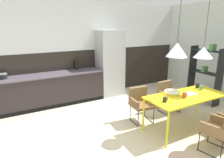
# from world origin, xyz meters

# --- Properties ---
(ground_plane) EXTENTS (9.02, 9.02, 0.00)m
(ground_plane) POSITION_xyz_m (0.00, 0.00, 0.00)
(ground_plane) COLOR beige
(back_wall_splashback_dark) EXTENTS (6.94, 0.12, 1.43)m
(back_wall_splashback_dark) POSITION_xyz_m (0.00, 2.91, 0.71)
(back_wall_splashback_dark) COLOR black
(back_wall_splashback_dark) RESTS_ON ground
(back_wall_panel_upper) EXTENTS (6.94, 0.12, 1.43)m
(back_wall_panel_upper) POSITION_xyz_m (0.00, 2.91, 2.14)
(back_wall_panel_upper) COLOR silver
(back_wall_panel_upper) RESTS_ON back_wall_splashback_dark
(kitchen_counter) EXTENTS (3.53, 0.63, 0.89)m
(kitchen_counter) POSITION_xyz_m (-1.57, 2.55, 0.44)
(kitchen_counter) COLOR #292325
(kitchen_counter) RESTS_ON ground
(refrigerator_column) EXTENTS (0.76, 0.60, 2.02)m
(refrigerator_column) POSITION_xyz_m (0.58, 2.55, 1.01)
(refrigerator_column) COLOR #ADAFB2
(refrigerator_column) RESTS_ON ground
(dining_table) EXTENTS (1.75, 0.78, 0.76)m
(dining_table) POSITION_xyz_m (0.93, -0.16, 0.71)
(dining_table) COLOR yellow
(dining_table) RESTS_ON ground
(armchair_corner_seat) EXTENTS (0.54, 0.52, 0.78)m
(armchair_corner_seat) POSITION_xyz_m (0.33, 0.61, 0.50)
(armchair_corner_seat) COLOR brown
(armchair_corner_seat) RESTS_ON ground
(armchair_head_of_table) EXTENTS (0.57, 0.56, 0.72)m
(armchair_head_of_table) POSITION_xyz_m (0.80, -1.05, 0.48)
(armchair_head_of_table) COLOR brown
(armchair_head_of_table) RESTS_ON ground
(armchair_facing_counter) EXTENTS (0.51, 0.49, 0.78)m
(armchair_facing_counter) POSITION_xyz_m (1.26, 0.70, 0.49)
(armchair_facing_counter) COLOR brown
(armchair_facing_counter) RESTS_ON ground
(fruit_bowl) EXTENTS (0.33, 0.33, 0.08)m
(fruit_bowl) POSITION_xyz_m (0.71, 0.04, 0.81)
(fruit_bowl) COLOR silver
(fruit_bowl) RESTS_ON dining_table
(open_book) EXTENTS (0.25, 0.19, 0.02)m
(open_book) POSITION_xyz_m (1.06, -0.14, 0.76)
(open_book) COLOR white
(open_book) RESTS_ON dining_table
(mug_glass_clear) EXTENTS (0.12, 0.07, 0.11)m
(mug_glass_clear) POSITION_xyz_m (1.54, 0.07, 0.81)
(mug_glass_clear) COLOR black
(mug_glass_clear) RESTS_ON dining_table
(mug_short_terracotta) EXTENTS (0.12, 0.08, 0.09)m
(mug_short_terracotta) POSITION_xyz_m (0.28, -0.20, 0.80)
(mug_short_terracotta) COLOR black
(mug_short_terracotta) RESTS_ON dining_table
(mug_white_ceramic) EXTENTS (0.13, 0.08, 0.10)m
(mug_white_ceramic) POSITION_xyz_m (0.77, -0.23, 0.81)
(mug_white_ceramic) COLOR #B23D33
(mug_white_ceramic) RESTS_ON dining_table
(mug_wide_latte) EXTENTS (0.13, 0.08, 0.10)m
(mug_wide_latte) POSITION_xyz_m (1.50, -0.06, 0.81)
(mug_wide_latte) COLOR #5B8456
(mug_wide_latte) RESTS_ON dining_table
(cooking_pot) EXTENTS (0.22, 0.22, 0.16)m
(cooking_pot) POSITION_xyz_m (-2.39, 2.60, 0.95)
(cooking_pot) COLOR black
(cooking_pot) RESTS_ON kitchen_counter
(bottle_spice_small) EXTENTS (0.07, 0.07, 0.32)m
(bottle_spice_small) POSITION_xyz_m (-0.45, 2.75, 1.01)
(bottle_spice_small) COLOR black
(bottle_spice_small) RESTS_ON kitchen_counter
(open_shelf_unit) EXTENTS (0.30, 0.91, 1.67)m
(open_shelf_unit) POSITION_xyz_m (2.63, 0.69, 0.87)
(open_shelf_unit) COLOR black
(open_shelf_unit) RESTS_ON ground
(pendant_lamp_over_table_near) EXTENTS (0.40, 0.40, 1.22)m
(pendant_lamp_over_table_near) POSITION_xyz_m (0.58, -0.11, 1.72)
(pendant_lamp_over_table_near) COLOR black
(pendant_lamp_over_table_far) EXTENTS (0.38, 0.38, 1.29)m
(pendant_lamp_over_table_far) POSITION_xyz_m (1.28, -0.17, 1.63)
(pendant_lamp_over_table_far) COLOR black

